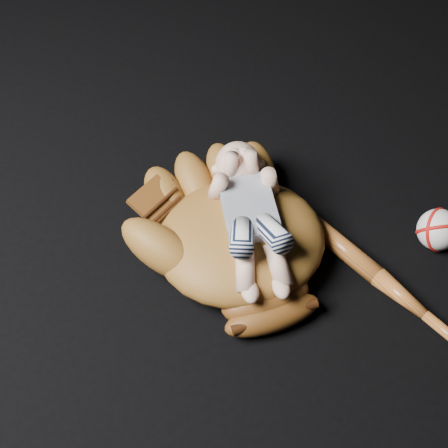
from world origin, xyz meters
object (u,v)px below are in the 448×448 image
object	(u,v)px
newborn_baby	(252,217)
baseball_bat	(387,284)
baseball_glove	(241,234)
baseball	(438,230)

from	to	relation	value
newborn_baby	baseball_bat	xyz separation A→B (m)	(0.24, -0.10, -0.10)
newborn_baby	baseball_bat	bearing A→B (deg)	-26.39
baseball_glove	baseball	bearing A→B (deg)	-15.24
baseball_glove	newborn_baby	size ratio (longest dim) A/B	1.35
baseball_glove	newborn_baby	distance (m)	0.05
newborn_baby	baseball	xyz separation A→B (m)	(0.37, 0.00, -0.08)
baseball_bat	baseball	world-z (taller)	baseball
newborn_baby	baseball	bearing A→B (deg)	-3.87
baseball_glove	baseball	xyz separation A→B (m)	(0.39, 0.00, -0.03)
baseball_glove	baseball_bat	distance (m)	0.29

